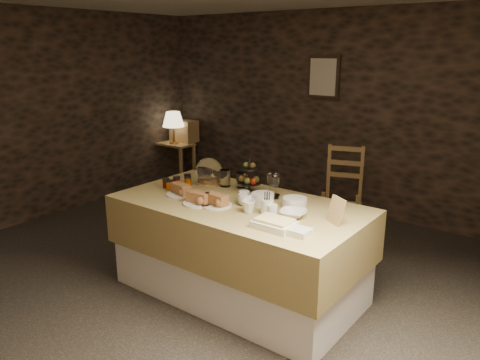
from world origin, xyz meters
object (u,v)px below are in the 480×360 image
Objects in this scene: console_table at (174,151)px; table_lamp at (173,120)px; buffet_table at (239,242)px; fruit_stand at (249,179)px; chair at (345,192)px; wine_rack at (184,131)px.

table_lamp is (0.05, -0.05, 0.51)m from console_table.
buffet_table is at bearing -36.04° from table_lamp.
fruit_stand reaches higher than console_table.
fruit_stand is (2.84, -1.86, 0.44)m from console_table.
console_table is 0.51m from table_lamp.
table_lamp is 2.99m from chair.
console_table is at bearing 146.75° from fruit_stand.
table_lamp is at bearing 147.00° from fruit_stand.
chair is 2.52× the size of fruit_stand.
wine_rack is (0.00, 0.23, -0.21)m from table_lamp.
table_lamp is at bearing 143.96° from buffet_table.
chair is at bearing 85.58° from fruit_stand.
console_table is at bearing 159.33° from chair.
buffet_table is 2.80× the size of chair.
chair is at bearing 89.42° from buffet_table.
wine_rack is at bearing 155.80° from chair.
console_table is at bearing -105.52° from wine_rack.
buffet_table is 3.67m from console_table.
buffet_table is 3.23× the size of console_table.
chair is (2.93, -0.27, -0.40)m from wine_rack.
wine_rack is at bearing 74.48° from console_table.
wine_rack reaches higher than console_table.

